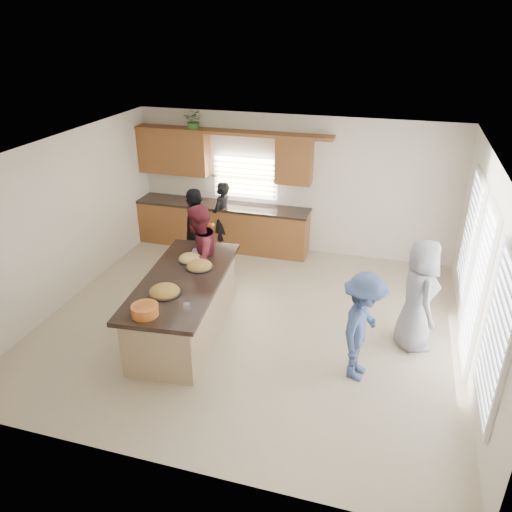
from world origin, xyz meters
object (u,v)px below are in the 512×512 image
(woman_left_mid, at_px, (199,256))
(woman_right_back, at_px, (362,327))
(woman_left_front, at_px, (196,235))
(woman_right_front, at_px, (418,295))
(woman_left_back, at_px, (222,217))
(island, at_px, (185,306))
(salad_bowl, at_px, (145,310))

(woman_left_mid, height_order, woman_right_back, woman_left_mid)
(woman_left_front, xyz_separation_m, woman_right_back, (3.19, -2.03, -0.10))
(woman_left_front, distance_m, woman_right_front, 4.04)
(woman_left_back, height_order, woman_left_mid, woman_left_mid)
(woman_right_back, bearing_deg, woman_left_front, 68.63)
(woman_right_back, height_order, woman_right_front, woman_right_front)
(island, height_order, woman_left_mid, woman_left_mid)
(woman_right_front, bearing_deg, salad_bowl, 99.43)
(salad_bowl, height_order, woman_right_back, woman_right_back)
(woman_left_mid, relative_size, woman_right_back, 1.13)
(woman_left_front, bearing_deg, salad_bowl, -23.63)
(woman_left_front, xyz_separation_m, woman_right_front, (3.90, -1.08, -0.03))
(woman_left_mid, distance_m, woman_left_front, 0.92)
(island, bearing_deg, salad_bowl, -98.22)
(woman_left_mid, xyz_separation_m, woman_left_front, (-0.39, 0.83, -0.00))
(woman_left_mid, bearing_deg, woman_right_back, 74.27)
(island, xyz_separation_m, woman_right_front, (3.41, 0.62, 0.41))
(island, bearing_deg, woman_left_back, 93.34)
(salad_bowl, xyz_separation_m, woman_left_mid, (-0.05, 1.95, -0.14))
(salad_bowl, distance_m, woman_right_back, 2.87)
(woman_left_back, xyz_separation_m, woman_right_front, (3.88, -2.41, 0.12))
(island, relative_size, woman_right_back, 1.78)
(salad_bowl, bearing_deg, woman_left_mid, 91.42)
(island, bearing_deg, woman_left_mid, 91.09)
(woman_right_back, bearing_deg, woman_left_mid, 77.98)
(woman_right_back, distance_m, woman_right_front, 1.18)
(woman_right_front, bearing_deg, woman_left_back, 41.34)
(woman_left_back, distance_m, woman_right_front, 4.57)
(woman_left_front, bearing_deg, woman_right_back, 25.05)
(woman_right_front, bearing_deg, island, 83.47)
(woman_left_front, height_order, woman_right_front, woman_left_front)
(island, xyz_separation_m, woman_right_back, (2.70, -0.33, 0.33))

